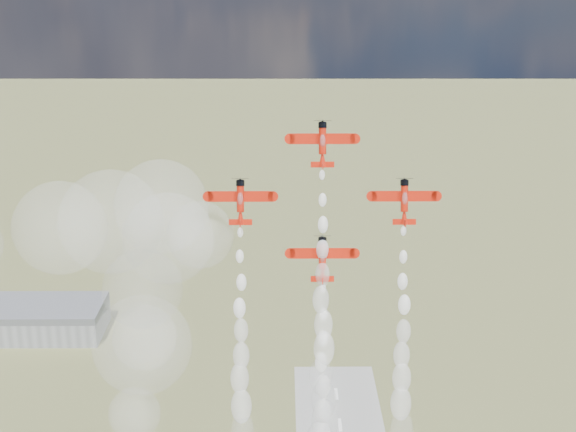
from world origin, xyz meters
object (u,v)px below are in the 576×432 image
at_px(hangar, 44,319).
at_px(plane_lead, 322,143).
at_px(plane_right, 404,201).
at_px(plane_left, 240,201).
at_px(plane_slot, 322,258).

distance_m(hangar, plane_lead, 232.50).
relative_size(hangar, plane_right, 4.41).
relative_size(plane_lead, plane_left, 1.00).
relative_size(hangar, plane_slot, 4.41).
height_order(plane_right, plane_slot, plane_right).
height_order(plane_lead, plane_left, plane_lead).
xyz_separation_m(plane_lead, plane_left, (-14.29, -2.54, -9.68)).
height_order(plane_lead, plane_slot, plane_lead).
distance_m(hangar, plane_left, 223.41).
bearing_deg(hangar, plane_lead, -57.75).
distance_m(hangar, plane_slot, 227.40).
xyz_separation_m(hangar, plane_left, (93.32, -173.12, 105.98)).
distance_m(hangar, plane_right, 236.78).
height_order(hangar, plane_right, plane_right).
xyz_separation_m(plane_left, plane_slot, (14.29, -2.54, -9.68)).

